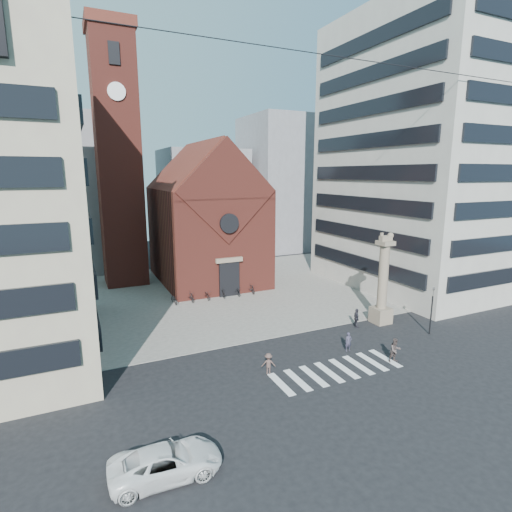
# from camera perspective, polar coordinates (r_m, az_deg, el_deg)

# --- Properties ---
(ground) EXTENTS (120.00, 120.00, 0.00)m
(ground) POSITION_cam_1_polar(r_m,az_deg,el_deg) (32.41, 7.39, -13.85)
(ground) COLOR black
(ground) RESTS_ON ground
(piazza) EXTENTS (46.00, 30.00, 0.05)m
(piazza) POSITION_cam_1_polar(r_m,az_deg,el_deg) (48.41, -4.73, -5.02)
(piazza) COLOR gray
(piazza) RESTS_ON ground
(zebra_crossing) EXTENTS (10.20, 3.20, 0.01)m
(zebra_crossing) POSITION_cam_1_polar(r_m,az_deg,el_deg) (30.49, 11.43, -15.71)
(zebra_crossing) COLOR white
(zebra_crossing) RESTS_ON ground
(church) EXTENTS (12.00, 16.65, 18.00)m
(church) POSITION_cam_1_polar(r_m,az_deg,el_deg) (52.42, -7.18, 5.11)
(church) COLOR maroon
(church) RESTS_ON ground
(campanile) EXTENTS (5.50, 5.50, 31.20)m
(campanile) POSITION_cam_1_polar(r_m,az_deg,el_deg) (52.91, -19.07, 13.05)
(campanile) COLOR maroon
(campanile) RESTS_ON ground
(building_right) EXTENTS (18.00, 22.00, 32.00)m
(building_right) POSITION_cam_1_polar(r_m,az_deg,el_deg) (54.16, 23.14, 12.99)
(building_right) COLOR #B6B2A5
(building_right) RESTS_ON ground
(bg_block_left) EXTENTS (16.00, 14.00, 22.00)m
(bg_block_left) POSITION_cam_1_polar(r_m,az_deg,el_deg) (64.75, -28.86, 7.69)
(bg_block_left) COLOR gray
(bg_block_left) RESTS_ON ground
(bg_block_mid) EXTENTS (14.00, 12.00, 18.00)m
(bg_block_mid) POSITION_cam_1_polar(r_m,az_deg,el_deg) (73.09, -7.55, 7.75)
(bg_block_mid) COLOR gray
(bg_block_mid) RESTS_ON ground
(bg_block_right) EXTENTS (16.00, 14.00, 24.00)m
(bg_block_right) POSITION_cam_1_polar(r_m,az_deg,el_deg) (76.62, 4.76, 10.23)
(bg_block_right) COLOR gray
(bg_block_right) RESTS_ON ground
(lion_column) EXTENTS (1.63, 1.60, 8.68)m
(lion_column) POSITION_cam_1_polar(r_m,az_deg,el_deg) (39.25, 17.63, -4.32)
(lion_column) COLOR gray
(lion_column) RESTS_ON ground
(traffic_light) EXTENTS (0.13, 0.16, 4.30)m
(traffic_light) POSITION_cam_1_polar(r_m,az_deg,el_deg) (38.33, 23.79, -7.00)
(traffic_light) COLOR black
(traffic_light) RESTS_ON ground
(white_car) EXTENTS (5.32, 2.63, 1.45)m
(white_car) POSITION_cam_1_polar(r_m,az_deg,el_deg) (21.37, -12.71, -26.78)
(white_car) COLOR white
(white_car) RESTS_ON ground
(pedestrian_0) EXTENTS (0.59, 0.42, 1.55)m
(pedestrian_0) POSITION_cam_1_polar(r_m,az_deg,el_deg) (33.33, 13.07, -11.85)
(pedestrian_0) COLOR #333043
(pedestrian_0) RESTS_ON ground
(pedestrian_1) EXTENTS (1.01, 0.85, 1.86)m
(pedestrian_1) POSITION_cam_1_polar(r_m,az_deg,el_deg) (32.46, 19.26, -12.59)
(pedestrian_1) COLOR #4E413F
(pedestrian_1) RESTS_ON ground
(pedestrian_2) EXTENTS (0.77, 1.14, 1.80)m
(pedestrian_2) POSITION_cam_1_polar(r_m,az_deg,el_deg) (38.19, 14.16, -8.60)
(pedestrian_2) COLOR #29272F
(pedestrian_2) RESTS_ON ground
(pedestrian_3) EXTENTS (1.14, 0.91, 1.54)m
(pedestrian_3) POSITION_cam_1_polar(r_m,az_deg,el_deg) (29.17, 1.79, -15.11)
(pedestrian_3) COLOR #4E3934
(pedestrian_3) RESTS_ON ground
(scooter_0) EXTENTS (0.79, 1.97, 1.01)m
(scooter_0) POSITION_cam_1_polar(r_m,az_deg,el_deg) (44.42, -11.61, -6.05)
(scooter_0) COLOR black
(scooter_0) RESTS_ON piazza
(scooter_1) EXTENTS (0.64, 1.90, 1.12)m
(scooter_1) POSITION_cam_1_polar(r_m,az_deg,el_deg) (44.83, -9.33, -5.73)
(scooter_1) COLOR black
(scooter_1) RESTS_ON piazza
(scooter_2) EXTENTS (0.79, 1.97, 1.01)m
(scooter_2) POSITION_cam_1_polar(r_m,az_deg,el_deg) (45.34, -7.09, -5.53)
(scooter_2) COLOR black
(scooter_2) RESTS_ON piazza
(scooter_3) EXTENTS (0.64, 1.90, 1.12)m
(scooter_3) POSITION_cam_1_polar(r_m,az_deg,el_deg) (45.88, -4.91, -5.20)
(scooter_3) COLOR black
(scooter_3) RESTS_ON piazza
(scooter_4) EXTENTS (0.79, 1.97, 1.01)m
(scooter_4) POSITION_cam_1_polar(r_m,az_deg,el_deg) (46.53, -2.79, -5.00)
(scooter_4) COLOR black
(scooter_4) RESTS_ON piazza
(scooter_5) EXTENTS (0.64, 1.90, 1.12)m
(scooter_5) POSITION_cam_1_polar(r_m,az_deg,el_deg) (47.20, -0.73, -4.67)
(scooter_5) COLOR black
(scooter_5) RESTS_ON piazza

